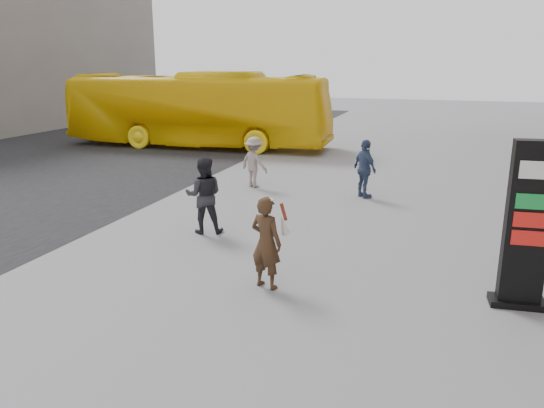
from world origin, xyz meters
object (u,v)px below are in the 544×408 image
(info_pylon, at_px, (527,226))
(pedestrian_b, at_px, (254,162))
(bus, at_px, (198,110))
(pedestrian_a, at_px, (204,195))
(woman, at_px, (266,241))
(pedestrian_c, at_px, (365,169))

(info_pylon, distance_m, pedestrian_b, 9.65)
(bus, bearing_deg, info_pylon, -139.97)
(bus, relative_size, pedestrian_a, 6.88)
(woman, bearing_deg, pedestrian_a, -30.01)
(info_pylon, distance_m, bus, 18.30)
(info_pylon, bearing_deg, pedestrian_a, 158.65)
(woman, height_order, pedestrian_a, pedestrian_a)
(bus, distance_m, pedestrian_b, 8.77)
(bus, height_order, pedestrian_c, bus)
(bus, xyz_separation_m, pedestrian_b, (5.34, -6.90, -0.92))
(woman, distance_m, bus, 16.34)
(pedestrian_a, bearing_deg, pedestrian_c, -144.84)
(info_pylon, bearing_deg, bus, 127.18)
(woman, xyz_separation_m, bus, (-8.23, 14.09, 0.86))
(pedestrian_b, bearing_deg, info_pylon, 160.85)
(woman, bearing_deg, info_pylon, -155.63)
(woman, height_order, bus, bus)
(info_pylon, distance_m, pedestrian_a, 6.79)
(info_pylon, height_order, pedestrian_a, info_pylon)
(woman, distance_m, pedestrian_c, 6.95)
(pedestrian_c, bearing_deg, bus, 8.12)
(pedestrian_a, xyz_separation_m, pedestrian_b, (-0.52, 4.72, -0.10))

